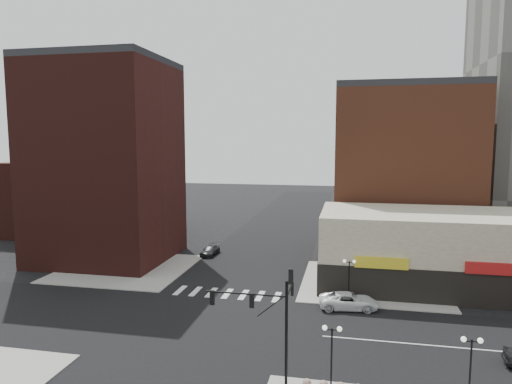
# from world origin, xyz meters

# --- Properties ---
(ground) EXTENTS (240.00, 240.00, 0.00)m
(ground) POSITION_xyz_m (0.00, 0.00, 0.00)
(ground) COLOR black
(ground) RESTS_ON ground
(road_ew) EXTENTS (200.00, 14.00, 0.02)m
(road_ew) POSITION_xyz_m (0.00, 0.00, 0.01)
(road_ew) COLOR black
(road_ew) RESTS_ON ground
(road_ns) EXTENTS (14.00, 200.00, 0.02)m
(road_ns) POSITION_xyz_m (0.00, 0.00, 0.01)
(road_ns) COLOR black
(road_ns) RESTS_ON ground
(sidewalk_nw) EXTENTS (15.00, 15.00, 0.12)m
(sidewalk_nw) POSITION_xyz_m (-14.50, 14.50, 0.06)
(sidewalk_nw) COLOR gray
(sidewalk_nw) RESTS_ON ground
(sidewalk_ne) EXTENTS (15.00, 15.00, 0.12)m
(sidewalk_ne) POSITION_xyz_m (14.50, 14.50, 0.06)
(sidewalk_ne) COLOR gray
(sidewalk_ne) RESTS_ON ground
(building_nw) EXTENTS (16.00, 15.00, 25.00)m
(building_nw) POSITION_xyz_m (-19.00, 18.50, 12.50)
(building_nw) COLOR #3D1713
(building_nw) RESTS_ON ground
(building_nw_low) EXTENTS (20.00, 18.00, 12.00)m
(building_nw_low) POSITION_xyz_m (-32.00, 34.00, 6.00)
(building_nw_low) COLOR #3D1713
(building_nw_low) RESTS_ON ground
(building_ne_midrise) EXTENTS (18.00, 15.00, 22.00)m
(building_ne_midrise) POSITION_xyz_m (19.00, 29.50, 11.00)
(building_ne_midrise) COLOR brown
(building_ne_midrise) RESTS_ON ground
(building_ne_row) EXTENTS (24.20, 12.20, 8.00)m
(building_ne_row) POSITION_xyz_m (21.00, 15.00, 3.30)
(building_ne_row) COLOR beige
(building_ne_row) RESTS_ON ground
(traffic_signal) EXTENTS (5.59, 3.09, 7.77)m
(traffic_signal) POSITION_xyz_m (7.24, -7.83, 4.96)
(traffic_signal) COLOR black
(traffic_signal) RESTS_ON ground
(street_lamp_se_a) EXTENTS (1.22, 0.32, 4.16)m
(street_lamp_se_a) POSITION_xyz_m (11.00, -8.00, 3.29)
(street_lamp_se_a) COLOR black
(street_lamp_se_a) RESTS_ON sidewalk_se
(street_lamp_se_b) EXTENTS (1.22, 0.32, 4.16)m
(street_lamp_se_b) POSITION_xyz_m (19.00, -8.00, 3.29)
(street_lamp_se_b) COLOR black
(street_lamp_se_b) RESTS_ON sidewalk_se
(street_lamp_ne) EXTENTS (1.22, 0.32, 4.16)m
(street_lamp_ne) POSITION_xyz_m (12.00, 8.00, 3.29)
(street_lamp_ne) COLOR black
(street_lamp_ne) RESTS_ON sidewalk_ne
(white_suv) EXTENTS (5.71, 3.15, 1.51)m
(white_suv) POSITION_xyz_m (12.03, 6.50, 0.76)
(white_suv) COLOR white
(white_suv) RESTS_ON ground
(dark_sedan_north) EXTENTS (1.94, 4.47, 1.28)m
(dark_sedan_north) POSITION_xyz_m (-6.50, 22.85, 0.64)
(dark_sedan_north) COLOR black
(dark_sedan_north) RESTS_ON ground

